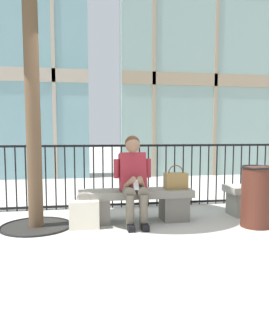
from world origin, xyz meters
name	(u,v)px	position (x,y,z in m)	size (l,w,h in m)	color
ground_plane	(136,221)	(0.00, 0.00, 0.00)	(60.00, 60.00, 0.00)	#B2ADA3
stone_bench	(136,202)	(0.00, 0.00, 0.27)	(1.60, 0.44, 0.45)	gray
seated_person_with_phone	(134,177)	(-0.05, -0.13, 0.65)	(0.52, 0.66, 1.21)	#6B6051
handbag_on_bench	(176,180)	(0.58, -0.01, 0.57)	(0.32, 0.19, 0.35)	olive
shopping_bag	(84,214)	(-0.73, -0.26, 0.19)	(0.39, 0.16, 0.48)	beige
plaza_railing	(126,176)	(0.00, 0.94, 0.54)	(8.48, 0.04, 1.06)	black
trash_can	(257,196)	(1.53, -0.55, 0.42)	(0.43, 0.43, 0.82)	#4C2319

